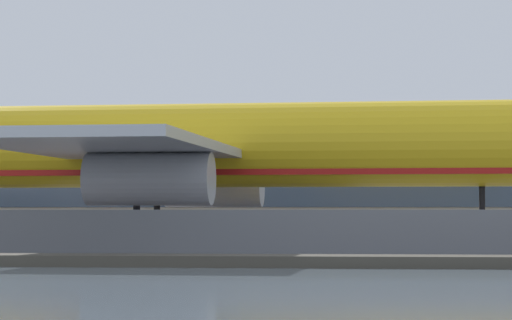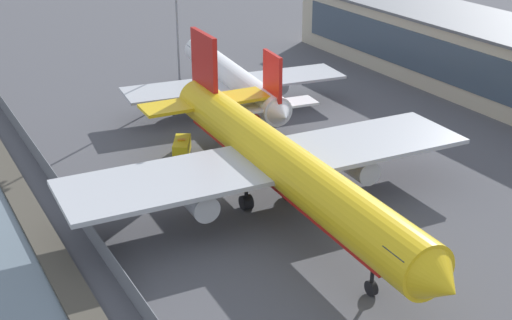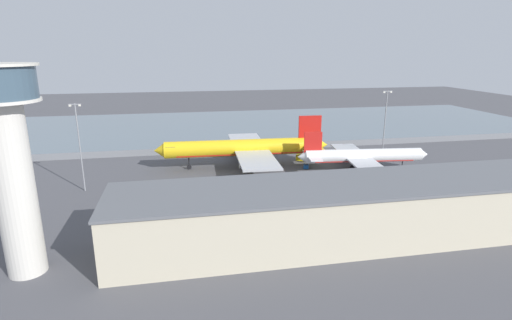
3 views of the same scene
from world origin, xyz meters
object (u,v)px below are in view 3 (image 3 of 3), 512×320
at_px(passenger_jet_white_red, 362,156).
at_px(baggage_tug, 306,166).
at_px(apron_light_mast_apron_east, 385,125).
at_px(apron_light_mast_apron_west, 79,144).
at_px(ops_van, 303,158).
at_px(control_tower, 8,150).
at_px(cargo_jet_yellow, 246,148).

bearing_deg(passenger_jet_white_red, baggage_tug, -22.53).
height_order(passenger_jet_white_red, baggage_tug, passenger_jet_white_red).
relative_size(passenger_jet_white_red, apron_light_mast_apron_east, 1.70).
height_order(apron_light_mast_apron_west, apron_light_mast_apron_east, apron_light_mast_apron_east).
height_order(passenger_jet_white_red, ops_van, passenger_jet_white_red).
bearing_deg(apron_light_mast_apron_east, passenger_jet_white_red, 27.30).
bearing_deg(apron_light_mast_apron_east, control_tower, 27.90).
bearing_deg(cargo_jet_yellow, baggage_tug, 163.96).
distance_m(baggage_tug, ops_van, 8.84).
height_order(cargo_jet_yellow, control_tower, control_tower).
xyz_separation_m(ops_van, apron_light_mast_apron_east, (-24.33, 10.22, 12.63)).
bearing_deg(ops_van, control_tower, 40.71).
xyz_separation_m(passenger_jet_white_red, ops_van, (14.39, -15.35, -3.79)).
xyz_separation_m(baggage_tug, apron_light_mast_apron_west, (67.14, 8.89, 12.65)).
xyz_separation_m(passenger_jet_white_red, baggage_tug, (16.16, -6.70, -4.27)).
relative_size(cargo_jet_yellow, apron_light_mast_apron_east, 2.30).
bearing_deg(passenger_jet_white_red, cargo_jet_yellow, -19.07).
relative_size(passenger_jet_white_red, control_tower, 1.12).
relative_size(passenger_jet_white_red, ops_van, 7.69).
bearing_deg(control_tower, ops_van, -139.29).
xyz_separation_m(baggage_tug, apron_light_mast_apron_east, (-26.10, 1.57, 13.10)).
bearing_deg(control_tower, baggage_tug, -142.92).
bearing_deg(cargo_jet_yellow, ops_van, -171.56).
bearing_deg(cargo_jet_yellow, apron_light_mast_apron_east, 171.09).
xyz_separation_m(control_tower, apron_light_mast_apron_west, (-0.88, -42.51, -8.68)).
height_order(passenger_jet_white_red, apron_light_mast_apron_east, apron_light_mast_apron_east).
height_order(passenger_jet_white_red, control_tower, control_tower).
distance_m(passenger_jet_white_red, ops_van, 21.38).
height_order(cargo_jet_yellow, passenger_jet_white_red, cargo_jet_yellow).
xyz_separation_m(cargo_jet_yellow, apron_light_mast_apron_west, (47.90, 14.42, 7.02)).
relative_size(control_tower, apron_light_mast_apron_west, 1.58).
height_order(cargo_jet_yellow, baggage_tug, cargo_jet_yellow).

